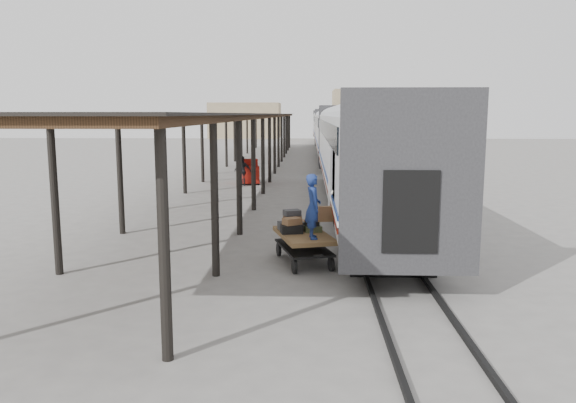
# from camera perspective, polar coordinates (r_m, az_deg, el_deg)

# --- Properties ---
(ground) EXTENTS (160.00, 160.00, 0.00)m
(ground) POSITION_cam_1_polar(r_m,az_deg,el_deg) (16.45, -1.50, -5.62)
(ground) COLOR slate
(ground) RESTS_ON ground
(train) EXTENTS (3.45, 76.01, 4.01)m
(train) POSITION_cam_1_polar(r_m,az_deg,el_deg) (49.76, 4.66, 7.21)
(train) COLOR silver
(train) RESTS_ON ground
(canopy) EXTENTS (4.90, 64.30, 4.15)m
(canopy) POSITION_cam_1_polar(r_m,az_deg,el_deg) (40.14, -4.25, 8.70)
(canopy) COLOR #422B19
(canopy) RESTS_ON ground
(rails) EXTENTS (1.54, 150.00, 0.12)m
(rails) POSITION_cam_1_polar(r_m,az_deg,el_deg) (50.11, 4.62, 4.21)
(rails) COLOR black
(rails) RESTS_ON ground
(building_far) EXTENTS (18.00, 10.00, 8.00)m
(building_far) POSITION_cam_1_polar(r_m,az_deg,el_deg) (94.79, 10.11, 8.68)
(building_far) COLOR tan
(building_far) RESTS_ON ground
(building_left) EXTENTS (12.00, 8.00, 6.00)m
(building_left) POSITION_cam_1_polar(r_m,az_deg,el_deg) (98.52, -4.35, 8.21)
(building_left) COLOR tan
(building_left) RESTS_ON ground
(baggage_cart) EXTENTS (1.85, 2.65, 0.86)m
(baggage_cart) POSITION_cam_1_polar(r_m,az_deg,el_deg) (15.59, 1.60, -3.99)
(baggage_cart) COLOR brown
(baggage_cart) RESTS_ON ground
(suitcase_stack) EXTENTS (1.28, 1.30, 0.58)m
(suitcase_stack) POSITION_cam_1_polar(r_m,az_deg,el_deg) (15.83, 0.91, -2.30)
(suitcase_stack) COLOR #323234
(suitcase_stack) RESTS_ON baggage_cart
(luggage_tug) EXTENTS (1.26, 1.78, 1.45)m
(luggage_tug) POSITION_cam_1_polar(r_m,az_deg,el_deg) (33.49, -3.87, 2.94)
(luggage_tug) COLOR maroon
(luggage_tug) RESTS_ON ground
(porter) EXTENTS (0.50, 0.68, 1.72)m
(porter) POSITION_cam_1_polar(r_m,az_deg,el_deg) (14.75, 2.56, -0.49)
(porter) COLOR navy
(porter) RESTS_ON baggage_cart
(pedestrian) EXTENTS (1.07, 0.65, 1.71)m
(pedestrian) POSITION_cam_1_polar(r_m,az_deg,el_deg) (32.68, -4.62, 3.12)
(pedestrian) COLOR black
(pedestrian) RESTS_ON ground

